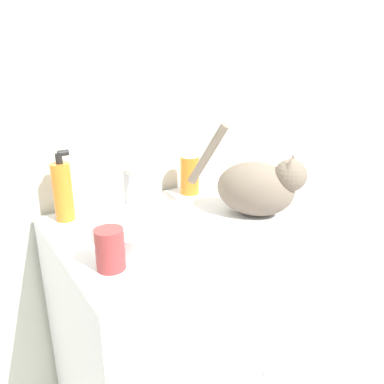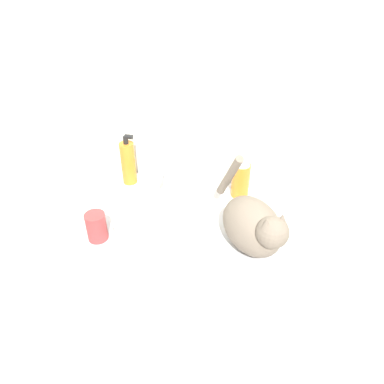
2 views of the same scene
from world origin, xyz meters
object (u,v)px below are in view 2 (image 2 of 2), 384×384
object	(u,v)px
cat	(254,225)
cup	(96,227)
soap_bottle	(128,162)
spray_bottle	(241,177)

from	to	relation	value
cat	cup	distance (m)	0.51
cat	cup	size ratio (longest dim) A/B	3.44
soap_bottle	cat	bearing A→B (deg)	-29.89
cat	spray_bottle	xyz separation A→B (m)	(-0.06, 0.29, -0.01)
soap_bottle	cup	bearing A→B (deg)	-89.09
soap_bottle	cup	size ratio (longest dim) A/B	2.16
cat	cup	xyz separation A→B (m)	(-0.51, -0.05, -0.04)
spray_bottle	cup	distance (m)	0.56
soap_bottle	spray_bottle	xyz separation A→B (m)	(0.45, -0.01, -0.01)
cup	cat	bearing A→B (deg)	5.96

